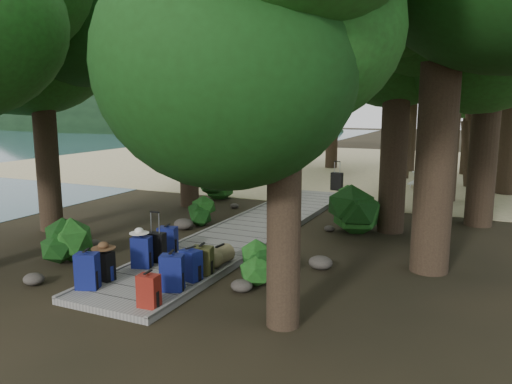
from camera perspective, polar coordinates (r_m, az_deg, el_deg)
The scene contains 48 objects.
ground at distance 12.64m, azimuth -2.21°, elevation -5.47°, with size 120.00×120.00×0.00m, color black.
sand_beach at distance 27.62m, azimuth 12.97°, elevation 2.78°, with size 40.00×22.00×0.02m, color tan.
water_bay at distance 52.01m, azimuth -21.69°, elevation 5.61°, with size 50.00×60.00×0.02m, color #2A4C56.
distant_hill at distance 74.48m, azimuth -13.14°, elevation 7.17°, with size 32.00×16.00×12.00m, color black.
boardwalk at distance 13.49m, azimuth -0.29°, elevation -4.20°, with size 2.00×12.00×0.12m, color gray.
backpack_left_a at distance 9.45m, azimuth -18.73°, elevation -8.34°, with size 0.39×0.27×0.72m, color navy, non-canonical shape.
backpack_left_b at distance 9.82m, azimuth -16.91°, elevation -7.90°, with size 0.33×0.24×0.61m, color black, non-canonical shape.
backpack_left_c at distance 10.36m, azimuth -12.92°, elevation -6.52°, with size 0.38×0.27×0.70m, color navy, non-canonical shape.
backpack_left_d at distance 11.35m, azimuth -10.07°, elevation -5.19°, with size 0.40×0.29×0.61m, color navy, non-canonical shape.
backpack_right_a at distance 8.40m, azimuth -12.17°, elevation -10.80°, with size 0.34×0.24×0.60m, color maroon, non-canonical shape.
backpack_right_b at distance 9.00m, azimuth -9.57°, elevation -8.88°, with size 0.40×0.28×0.72m, color navy, non-canonical shape.
backpack_right_c at distance 9.48m, azimuth -7.45°, elevation -8.10°, with size 0.37×0.27×0.64m, color navy, non-canonical shape.
backpack_right_d at distance 9.77m, azimuth -6.16°, elevation -7.62°, with size 0.40×0.29×0.61m, color #3B3A17, non-canonical shape.
duffel_right_khaki at distance 10.37m, azimuth -4.14°, elevation -7.22°, with size 0.37×0.56×0.37m, color olive, non-canonical shape.
suitcase_on_boardwalk at distance 10.66m, azimuth -11.37°, elevation -6.21°, with size 0.40×0.22×0.62m, color black, non-canonical shape.
lone_suitcase_on_sand at distance 19.91m, azimuth 9.22°, elevation 1.21°, with size 0.44×0.25×0.69m, color black, non-canonical shape.
hat_brown at distance 9.71m, azimuth -17.05°, elevation -5.79°, with size 0.45×0.45×0.13m, color #51351E, non-canonical shape.
hat_white at distance 10.28m, azimuth -13.22°, elevation -4.26°, with size 0.39×0.39×0.13m, color silver, non-canonical shape.
kayak at distance 22.65m, azimuth 1.85°, elevation 1.94°, with size 0.75×3.44×0.34m, color #AA1A0E.
sun_lounger at distance 21.51m, azimuth 18.03°, elevation 1.32°, with size 0.57×1.76×0.57m, color silver, non-canonical shape.
tree_right_a at distance 7.27m, azimuth 3.36°, elevation 12.51°, with size 4.43×4.43×7.38m, color black, non-canonical shape.
tree_right_c at distance 13.59m, azimuth 16.07°, elevation 16.45°, with size 5.76×5.76×9.97m, color black, non-canonical shape.
tree_right_d at distance 15.21m, azimuth 25.48°, elevation 16.52°, with size 5.83×5.83×10.68m, color black, non-canonical shape.
tree_right_e at distance 18.62m, azimuth 21.72°, elevation 14.29°, with size 5.54×5.54×9.97m, color black, non-canonical shape.
tree_left_b at distance 14.37m, azimuth -23.40°, elevation 12.86°, with size 4.76×4.76×8.57m, color black, non-canonical shape.
tree_left_c at distance 16.61m, azimuth -7.92°, elevation 13.51°, with size 5.07×5.07×8.82m, color black, non-canonical shape.
tree_back_a at distance 26.87m, azimuth 8.82°, elevation 12.36°, with size 5.23×5.23×9.04m, color black, non-canonical shape.
tree_back_b at distance 26.47m, azimuth 17.41°, elevation 13.61°, with size 5.86×5.86×10.46m, color black, non-canonical shape.
tree_back_c at distance 26.08m, azimuth 23.39°, elevation 10.57°, with size 4.43×4.43×7.97m, color black, non-canonical shape.
tree_back_d at distance 27.95m, azimuth 1.10°, elevation 11.19°, with size 4.73×4.73×7.89m, color black, non-canonical shape.
palm_right_a at distance 16.57m, azimuth 17.16°, elevation 9.24°, with size 3.84×3.84×6.55m, color #124114, non-canonical shape.
palm_right_b at distance 22.42m, azimuth 23.68°, elevation 10.94°, with size 4.20×4.20×8.11m, color #124114, non-canonical shape.
palm_right_c at distance 23.83m, azimuth 17.79°, elevation 10.60°, with size 4.79×4.79×7.62m, color #124114, non-canonical shape.
palm_left_a at distance 20.43m, azimuth -4.69°, elevation 10.33°, with size 4.39×4.39×6.99m, color #124114, non-canonical shape.
rock_left_a at distance 10.45m, azimuth -24.06°, elevation -9.07°, with size 0.41×0.37×0.22m, color #4C473F, non-canonical shape.
rock_left_b at distance 12.51m, azimuth -18.00°, elevation -5.65°, with size 0.37×0.33×0.20m, color #4C473F, non-canonical shape.
rock_left_c at distance 13.75m, azimuth -8.27°, elevation -3.65°, with size 0.54×0.49×0.30m, color #4C473F, non-canonical shape.
rock_left_d at distance 16.39m, azimuth -2.47°, elevation -1.58°, with size 0.29×0.26×0.16m, color #4C473F, non-canonical shape.
rock_right_a at distance 9.24m, azimuth -1.66°, elevation -10.65°, with size 0.41×0.37×0.23m, color #4C473F, non-canonical shape.
rock_right_b at distance 10.51m, azimuth 7.38°, elevation -8.00°, with size 0.50×0.45×0.28m, color #4C473F, non-canonical shape.
rock_right_c at distance 13.57m, azimuth 8.39°, elevation -4.14°, with size 0.29×0.26×0.16m, color #4C473F, non-canonical shape.
rock_right_d at distance 15.35m, azimuth 13.73°, elevation -2.46°, with size 0.48×0.43×0.26m, color #4C473F, non-canonical shape.
shrub_left_a at distance 11.49m, azimuth -21.26°, elevation -5.46°, with size 0.98×0.98×0.88m, color #1B4314, non-canonical shape.
shrub_left_b at distance 14.22m, azimuth -6.62°, elevation -2.27°, with size 0.81×0.81×0.73m, color #1B4314, non-canonical shape.
shrub_left_c at distance 17.89m, azimuth -4.57°, elevation 1.01°, with size 1.29×1.29×1.16m, color #1B4314, non-canonical shape.
shrub_right_a at distance 9.54m, azimuth 0.51°, elevation -8.18°, with size 0.87×0.87×0.79m, color #1B4314, non-canonical shape.
shrub_right_b at distance 13.52m, azimuth 11.67°, elevation -1.83°, with size 1.43×1.43×1.29m, color #1B4314, non-canonical shape.
shrub_right_c at distance 16.65m, azimuth 11.03°, elevation -0.72°, with size 0.72×0.72×0.65m, color #1B4314, non-canonical shape.
Camera 1 is at (5.52, -10.85, 3.38)m, focal length 35.00 mm.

